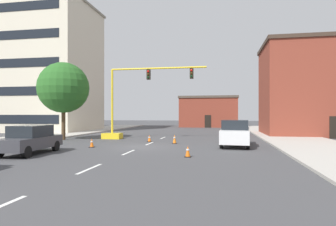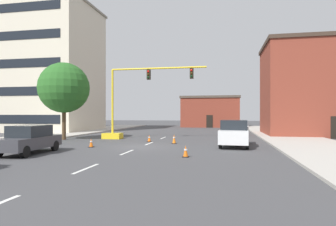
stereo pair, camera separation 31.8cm
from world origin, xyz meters
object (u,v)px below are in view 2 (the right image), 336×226
object	(u,v)px
pickup_truck_white	(235,133)
traffic_cone_roadside_a	(91,143)
traffic_cone_roadside_d	(149,138)
traffic_cone_roadside_c	(174,139)
tree_left_near	(64,88)
traffic_cone_roadside_b	(186,151)
traffic_signal_gantry	(126,115)
sedan_dark_gray_mid_left	(29,139)

from	to	relation	value
pickup_truck_white	traffic_cone_roadside_a	xyz separation A→B (m)	(-10.32, -2.69, -0.66)
traffic_cone_roadside_d	traffic_cone_roadside_c	bearing A→B (deg)	-24.86
tree_left_near	traffic_cone_roadside_c	xyz separation A→B (m)	(10.81, -1.53, -4.50)
tree_left_near	traffic_cone_roadside_b	distance (m)	15.99
tree_left_near	pickup_truck_white	xyz separation A→B (m)	(15.61, -2.50, -3.91)
traffic_signal_gantry	sedan_dark_gray_mid_left	world-z (taller)	traffic_signal_gantry
tree_left_near	traffic_cone_roadside_c	bearing A→B (deg)	-8.08
pickup_truck_white	traffic_cone_roadside_c	size ratio (longest dim) A/B	7.16
sedan_dark_gray_mid_left	traffic_cone_roadside_a	xyz separation A→B (m)	(2.19, 3.88, -0.57)
sedan_dark_gray_mid_left	traffic_cone_roadside_a	distance (m)	4.49
traffic_signal_gantry	traffic_cone_roadside_a	bearing A→B (deg)	-91.23
sedan_dark_gray_mid_left	traffic_cone_roadside_b	size ratio (longest dim) A/B	6.94
pickup_truck_white	traffic_cone_roadside_b	bearing A→B (deg)	-115.57
traffic_cone_roadside_a	pickup_truck_white	bearing A→B (deg)	14.60
traffic_cone_roadside_c	sedan_dark_gray_mid_left	bearing A→B (deg)	-135.66
pickup_truck_white	sedan_dark_gray_mid_left	xyz separation A→B (m)	(-12.51, -6.57, -0.09)
tree_left_near	traffic_cone_roadside_d	world-z (taller)	tree_left_near
pickup_truck_white	traffic_cone_roadside_d	bearing A→B (deg)	163.92
traffic_signal_gantry	traffic_cone_roadside_a	xyz separation A→B (m)	(-0.15, -7.03, -1.98)
traffic_signal_gantry	traffic_cone_roadside_a	world-z (taller)	traffic_signal_gantry
traffic_cone_roadside_c	traffic_cone_roadside_d	world-z (taller)	traffic_cone_roadside_c
traffic_signal_gantry	traffic_cone_roadside_c	distance (m)	6.63
traffic_cone_roadside_a	traffic_cone_roadside_d	xyz separation A→B (m)	(3.13, 4.76, -0.02)
traffic_cone_roadside_b	sedan_dark_gray_mid_left	bearing A→B (deg)	-177.22
traffic_cone_roadside_a	tree_left_near	bearing A→B (deg)	135.54
pickup_truck_white	traffic_cone_roadside_b	distance (m)	6.80
traffic_cone_roadside_c	traffic_cone_roadside_d	bearing A→B (deg)	155.14
traffic_cone_roadside_b	traffic_cone_roadside_c	xyz separation A→B (m)	(-1.88, 7.07, 0.06)
sedan_dark_gray_mid_left	traffic_cone_roadside_d	xyz separation A→B (m)	(5.32, 8.64, -0.59)
sedan_dark_gray_mid_left	traffic_cone_roadside_c	size ratio (longest dim) A/B	5.91
traffic_cone_roadside_a	traffic_cone_roadside_c	xyz separation A→B (m)	(5.52, 3.65, 0.06)
traffic_signal_gantry	traffic_cone_roadside_b	world-z (taller)	traffic_signal_gantry
tree_left_near	sedan_dark_gray_mid_left	bearing A→B (deg)	-71.15
traffic_cone_roadside_a	traffic_signal_gantry	bearing A→B (deg)	88.77
sedan_dark_gray_mid_left	traffic_signal_gantry	bearing A→B (deg)	77.89
sedan_dark_gray_mid_left	traffic_cone_roadside_d	world-z (taller)	sedan_dark_gray_mid_left
traffic_signal_gantry	traffic_cone_roadside_d	bearing A→B (deg)	-37.36
traffic_signal_gantry	pickup_truck_white	distance (m)	11.14
traffic_cone_roadside_c	tree_left_near	bearing A→B (deg)	171.92
traffic_signal_gantry	sedan_dark_gray_mid_left	size ratio (longest dim) A/B	2.19
traffic_cone_roadside_b	traffic_cone_roadside_a	bearing A→B (deg)	155.23
traffic_cone_roadside_b	traffic_cone_roadside_d	bearing A→B (deg)	117.60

